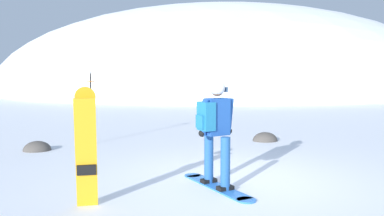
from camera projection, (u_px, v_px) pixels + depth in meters
ground_plane at (236, 180)px, 6.83m from camera, size 300.00×300.00×0.00m
ridge_peak_main at (224, 90)px, 41.07m from camera, size 43.24×38.91×16.36m
snowboarder_main at (215, 130)px, 6.32m from camera, size 0.73×1.77×1.71m
spare_snowboard at (86, 147)px, 5.38m from camera, size 0.28×0.30×1.64m
piste_marker_near at (91, 102)px, 10.19m from camera, size 0.20×0.20×1.85m
rock_dark at (265, 141)px, 10.72m from camera, size 0.67×0.57×0.47m
rock_mid at (37, 151)px, 9.42m from camera, size 0.64×0.54×0.45m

